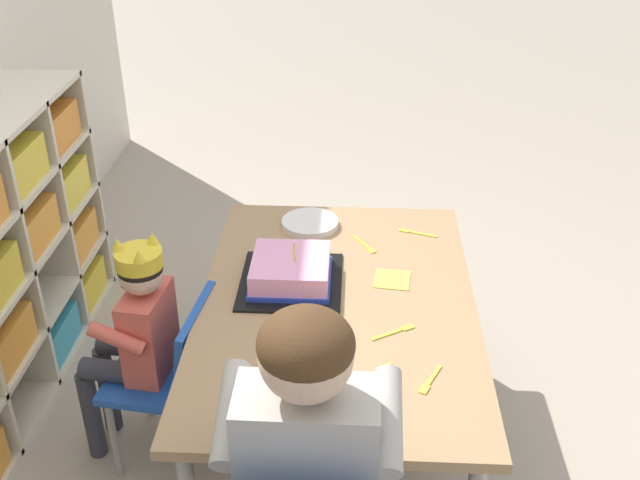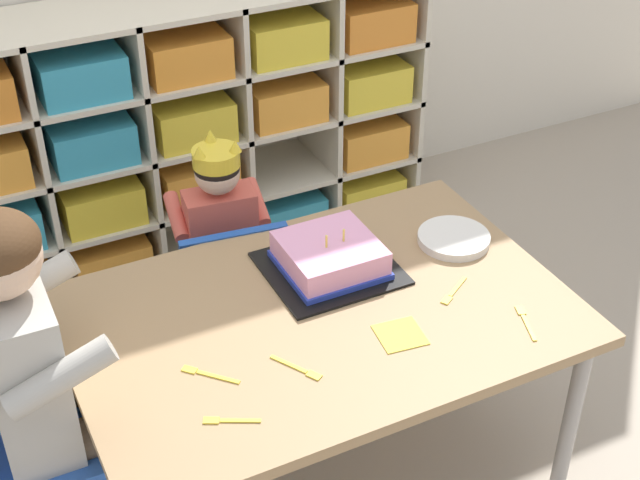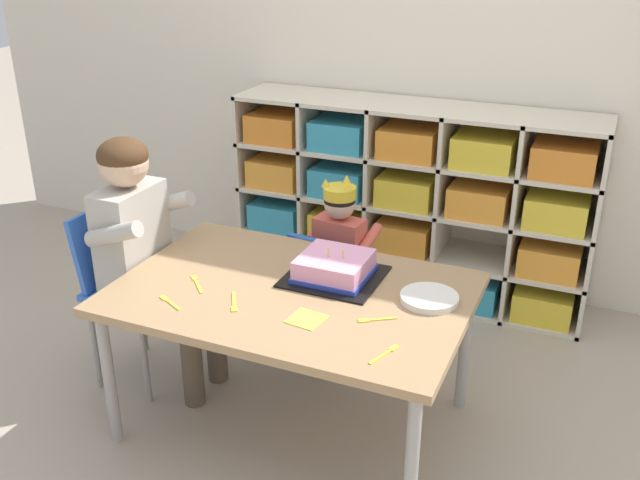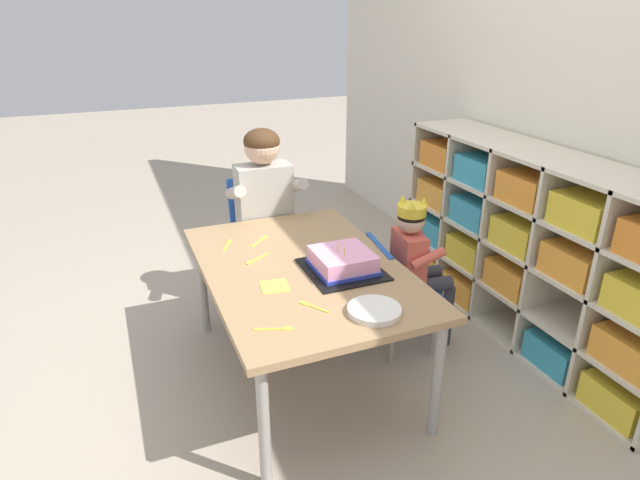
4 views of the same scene
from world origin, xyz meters
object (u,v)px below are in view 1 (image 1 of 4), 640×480
Objects in this scene: adult_helper_seated at (309,445)px; child_with_crown at (135,327)px; activity_table at (337,315)px; fork_scattered_mid_table at (369,376)px; birthday_cake_on_tray at (291,273)px; fork_near_cake_tray at (415,233)px; classroom_chair_blue at (172,367)px; fork_by_napkin at (430,381)px; fork_at_table_front_edge at (396,332)px; fork_near_child_seat at (365,245)px; paper_plate_stack at (310,223)px.

child_with_crown is at bearing -46.34° from adult_helper_seated.
fork_scattered_mid_table is (-0.34, -0.09, 0.05)m from activity_table.
fork_near_cake_tray is (0.34, -0.41, -0.04)m from birthday_cake_on_tray.
birthday_cake_on_tray is at bearing -121.06° from fork_near_cake_tray.
classroom_chair_blue is 0.18m from child_with_crown.
classroom_chair_blue reaches higher than fork_by_napkin.
child_with_crown is (0.01, 0.10, 0.15)m from classroom_chair_blue.
child_with_crown is at bearing -37.70° from fork_at_table_front_edge.
fork_near_child_seat is at bearing -110.64° from fork_at_table_front_edge.
fork_scattered_mid_table is (-0.81, -0.20, -0.01)m from paper_plate_stack.
paper_plate_stack is at bearing 142.68° from child_with_crown.
fork_by_napkin is at bearing -133.25° from adult_helper_seated.
activity_table is 0.43m from fork_by_napkin.
fork_by_napkin is at bearing -47.80° from fork_scattered_mid_table.
activity_table is 0.62m from child_with_crown.
child_with_crown is 0.50m from birthday_cake_on_tray.
classroom_chair_blue is at bearing -128.04° from fork_near_cake_tray.
birthday_cake_on_tray is 0.40m from fork_at_table_front_edge.
activity_table is 9.39× the size of fork_near_cake_tray.
fork_near_child_seat reaches higher than activity_table.
paper_plate_stack is at bearing 60.48° from fork_scattered_mid_table.
paper_plate_stack is (0.47, 0.11, 0.06)m from activity_table.
adult_helper_seated is 1.14m from fork_near_cake_tray.
fork_by_napkin is at bearing 77.63° from child_with_crown.
fork_near_cake_tray is (0.58, -0.09, -0.00)m from fork_at_table_front_edge.
paper_plate_stack reaches higher than fork_at_table_front_edge.
fork_near_cake_tray is at bearing 129.55° from classroom_chair_blue.
fork_scattered_mid_table is at bearing 74.49° from child_with_crown.
birthday_cake_on_tray is 1.69× the size of paper_plate_stack.
adult_helper_seated is 0.43m from fork_by_napkin.
activity_table is 3.66× the size of birthday_cake_on_tray.
child_with_crown is 0.81m from fork_near_child_seat.
fork_scattered_mid_table is at bearing -112.56° from adult_helper_seated.
fork_by_napkin is 0.16m from fork_scattered_mid_table.
fork_scattered_mid_table is (0.32, -0.14, -0.07)m from adult_helper_seated.
fork_near_child_seat is at bearing -44.29° from birthday_cake_on_tray.
fork_near_child_seat is (0.69, 0.17, 0.00)m from fork_by_napkin.
fork_at_table_front_edge and fork_near_cake_tray have the same top height.
fork_near_cake_tray reaches higher than activity_table.
birthday_cake_on_tray is (0.10, 0.15, 0.09)m from activity_table.
adult_helper_seated is 0.56m from fork_at_table_front_edge.
activity_table is 0.49m from paper_plate_stack.
activity_table is at bearing 62.66° from fork_by_napkin.
fork_near_cake_tray is at bearing -30.73° from activity_table.
paper_plate_stack reaches higher than fork_by_napkin.
fork_at_table_front_edge is at bearing 158.03° from fork_near_child_seat.
activity_table is 0.36m from fork_scattered_mid_table.
fork_scattered_mid_table is (-0.30, -0.71, 0.08)m from child_with_crown.
child_with_crown is 0.80m from fork_at_table_front_edge.
child_with_crown reaches higher than fork_at_table_front_edge.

